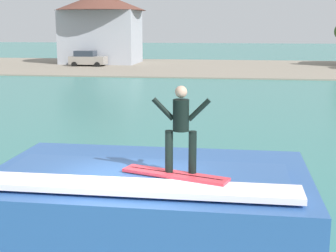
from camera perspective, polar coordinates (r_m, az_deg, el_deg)
wave_crest at (r=10.91m, az=-2.22°, el=-8.82°), size 6.93×4.44×1.64m
surfboard at (r=9.77m, az=0.80°, el=-5.70°), size 2.23×1.08×0.06m
surfer at (r=9.58m, az=1.52°, el=0.17°), size 1.16×0.32×1.75m
shoreline_bank at (r=55.42m, az=6.15°, el=6.83°), size 120.00×23.69×0.12m
car_near_shore at (r=57.19m, az=-9.39°, el=7.78°), size 4.11×2.28×1.86m
house_with_chimney at (r=61.45m, az=-7.85°, el=11.82°), size 11.13×11.13×8.93m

